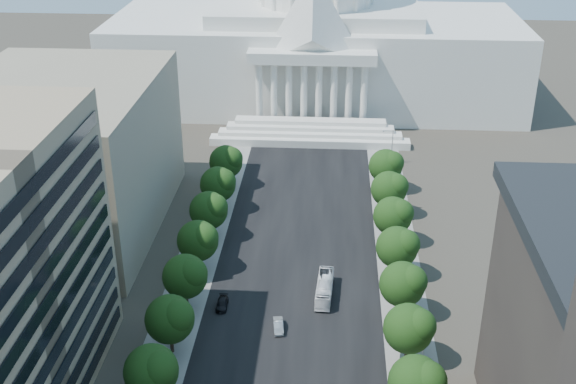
# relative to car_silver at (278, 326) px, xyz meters

# --- Properties ---
(road_asphalt) EXTENTS (30.00, 260.00, 0.01)m
(road_asphalt) POSITION_rel_car_silver_xyz_m (1.99, 23.27, -0.73)
(road_asphalt) COLOR black
(road_asphalt) RESTS_ON ground
(sidewalk_left) EXTENTS (8.00, 260.00, 0.02)m
(sidewalk_left) POSITION_rel_car_silver_xyz_m (-17.01, 23.27, -0.73)
(sidewalk_left) COLOR gray
(sidewalk_left) RESTS_ON ground
(sidewalk_right) EXTENTS (8.00, 260.00, 0.02)m
(sidewalk_right) POSITION_rel_car_silver_xyz_m (20.99, 23.27, -0.73)
(sidewalk_right) COLOR gray
(sidewalk_right) RESTS_ON ground
(capitol) EXTENTS (120.00, 56.00, 73.00)m
(capitol) POSITION_rel_car_silver_xyz_m (1.99, 118.16, 19.28)
(capitol) COLOR white
(capitol) RESTS_ON ground
(office_block_left_far) EXTENTS (38.00, 52.00, 30.00)m
(office_block_left_far) POSITION_rel_car_silver_xyz_m (-46.01, 33.27, 14.27)
(office_block_left_far) COLOR gray
(office_block_left_far) RESTS_ON ground
(tree_l_d) EXTENTS (7.79, 7.60, 9.97)m
(tree_l_d) POSITION_rel_car_silver_xyz_m (-15.67, -18.92, 5.73)
(tree_l_d) COLOR #33261C
(tree_l_d) RESTS_ON ground
(tree_l_e) EXTENTS (7.79, 7.60, 9.97)m
(tree_l_e) POSITION_rel_car_silver_xyz_m (-15.67, -6.92, 5.73)
(tree_l_e) COLOR #33261C
(tree_l_e) RESTS_ON ground
(tree_l_f) EXTENTS (7.79, 7.60, 9.97)m
(tree_l_f) POSITION_rel_car_silver_xyz_m (-15.67, 5.08, 5.73)
(tree_l_f) COLOR #33261C
(tree_l_f) RESTS_ON ground
(tree_l_g) EXTENTS (7.79, 7.60, 9.97)m
(tree_l_g) POSITION_rel_car_silver_xyz_m (-15.67, 17.08, 5.73)
(tree_l_g) COLOR #33261C
(tree_l_g) RESTS_ON ground
(tree_l_h) EXTENTS (7.79, 7.60, 9.97)m
(tree_l_h) POSITION_rel_car_silver_xyz_m (-15.67, 29.08, 5.73)
(tree_l_h) COLOR #33261C
(tree_l_h) RESTS_ON ground
(tree_l_i) EXTENTS (7.79, 7.60, 9.97)m
(tree_l_i) POSITION_rel_car_silver_xyz_m (-15.67, 41.08, 5.73)
(tree_l_i) COLOR #33261C
(tree_l_i) RESTS_ON ground
(tree_l_j) EXTENTS (7.79, 7.60, 9.97)m
(tree_l_j) POSITION_rel_car_silver_xyz_m (-15.67, 53.08, 5.73)
(tree_l_j) COLOR #33261C
(tree_l_j) RESTS_ON ground
(tree_r_d) EXTENTS (7.79, 7.60, 9.97)m
(tree_r_d) POSITION_rel_car_silver_xyz_m (20.33, -18.92, 5.73)
(tree_r_d) COLOR #33261C
(tree_r_d) RESTS_ON ground
(tree_r_e) EXTENTS (7.79, 7.60, 9.97)m
(tree_r_e) POSITION_rel_car_silver_xyz_m (20.33, -6.92, 5.73)
(tree_r_e) COLOR #33261C
(tree_r_e) RESTS_ON ground
(tree_r_f) EXTENTS (7.79, 7.60, 9.97)m
(tree_r_f) POSITION_rel_car_silver_xyz_m (20.33, 5.08, 5.73)
(tree_r_f) COLOR #33261C
(tree_r_f) RESTS_ON ground
(tree_r_g) EXTENTS (7.79, 7.60, 9.97)m
(tree_r_g) POSITION_rel_car_silver_xyz_m (20.33, 17.08, 5.73)
(tree_r_g) COLOR #33261C
(tree_r_g) RESTS_ON ground
(tree_r_h) EXTENTS (7.79, 7.60, 9.97)m
(tree_r_h) POSITION_rel_car_silver_xyz_m (20.33, 29.08, 5.73)
(tree_r_h) COLOR #33261C
(tree_r_h) RESTS_ON ground
(tree_r_i) EXTENTS (7.79, 7.60, 9.97)m
(tree_r_i) POSITION_rel_car_silver_xyz_m (20.33, 41.08, 5.73)
(tree_r_i) COLOR #33261C
(tree_r_i) RESTS_ON ground
(tree_r_j) EXTENTS (7.79, 7.60, 9.97)m
(tree_r_j) POSITION_rel_car_silver_xyz_m (20.33, 53.08, 5.73)
(tree_r_j) COLOR #33261C
(tree_r_j) RESTS_ON ground
(streetlight_c) EXTENTS (2.61, 0.44, 9.00)m
(streetlight_c) POSITION_rel_car_silver_xyz_m (21.89, -6.73, 5.10)
(streetlight_c) COLOR gray
(streetlight_c) RESTS_ON ground
(streetlight_d) EXTENTS (2.61, 0.44, 9.00)m
(streetlight_d) POSITION_rel_car_silver_xyz_m (21.89, 18.27, 5.10)
(streetlight_d) COLOR gray
(streetlight_d) RESTS_ON ground
(streetlight_e) EXTENTS (2.61, 0.44, 9.00)m
(streetlight_e) POSITION_rel_car_silver_xyz_m (21.89, 43.27, 5.10)
(streetlight_e) COLOR gray
(streetlight_e) RESTS_ON ground
(streetlight_f) EXTENTS (2.61, 0.44, 9.00)m
(streetlight_f) POSITION_rel_car_silver_xyz_m (21.89, 68.27, 5.10)
(streetlight_f) COLOR gray
(streetlight_f) RESTS_ON ground
(car_silver) EXTENTS (2.12, 4.58, 1.45)m
(car_silver) POSITION_rel_car_silver_xyz_m (0.00, 0.00, 0.00)
(car_silver) COLOR #ABAFB3
(car_silver) RESTS_ON ground
(car_dark_b) EXTENTS (1.90, 4.54, 1.31)m
(car_dark_b) POSITION_rel_car_silver_xyz_m (-10.02, 5.65, -0.07)
(car_dark_b) COLOR black
(car_dark_b) RESTS_ON ground
(city_bus) EXTENTS (3.17, 11.09, 3.06)m
(city_bus) POSITION_rel_car_silver_xyz_m (7.26, 10.26, 0.80)
(city_bus) COLOR white
(city_bus) RESTS_ON ground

